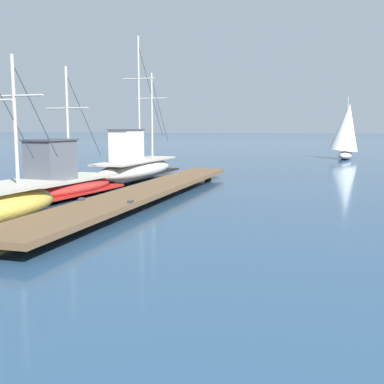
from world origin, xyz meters
TOP-DOWN VIEW (x-y plane):
  - floating_dock at (-6.68, 15.82)m, footprint 2.22×17.14m
  - fishing_boat_0 at (-9.93, 21.75)m, footprint 1.97×8.09m
  - fishing_boat_1 at (-10.07, 15.50)m, footprint 2.46×5.42m
  - distant_sailboat at (-0.09, 41.49)m, footprint 2.82×4.69m

SIDE VIEW (x-z plane):
  - floating_dock at x=-6.68m, z-range 0.10..0.63m
  - fishing_boat_1 at x=-10.07m, z-range -1.81..3.07m
  - fishing_boat_0 at x=-9.93m, z-range -2.82..4.25m
  - distant_sailboat at x=-0.09m, z-range -0.22..4.85m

